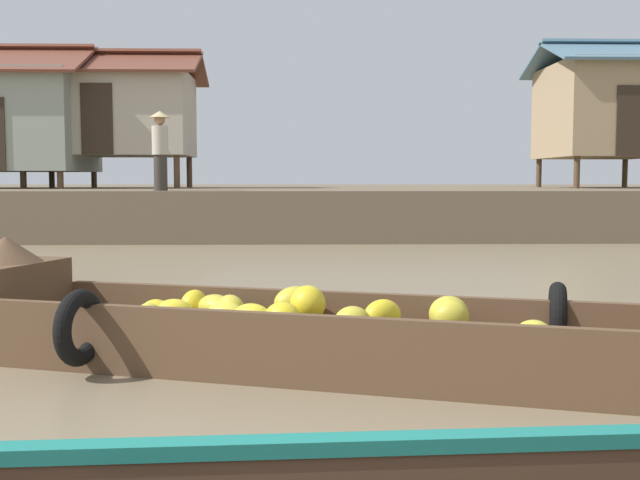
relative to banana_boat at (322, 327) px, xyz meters
The scene contains 7 objects.
ground_plane 5.76m from the banana_boat, 94.44° to the left, with size 300.00×300.00×0.00m, color #7A6B51.
riverbank_strip 20.17m from the banana_boat, 91.27° to the left, with size 160.00×20.00×1.09m, color brown.
banana_boat is the anchor object (origin of this frame).
stilt_house_mid_left 17.64m from the banana_boat, 116.52° to the left, with size 4.40×4.04×3.82m.
stilt_house_mid_right 16.84m from the banana_boat, 108.58° to the left, with size 5.04×3.15×3.73m.
stilt_house_right 18.32m from the banana_boat, 62.28° to the left, with size 3.73×4.03×4.10m.
vendor_person 11.37m from the banana_boat, 105.75° to the left, with size 0.44×0.44×1.66m.
Camera 1 is at (0.29, -0.93, 1.32)m, focal length 42.57 mm.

